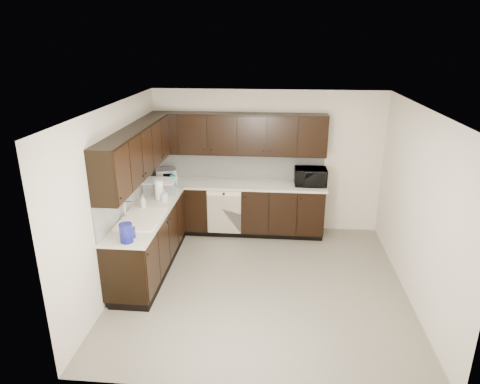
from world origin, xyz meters
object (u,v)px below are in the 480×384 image
at_px(toaster_oven, 166,175).
at_px(sink, 141,223).
at_px(storage_bin, 160,186).
at_px(microwave, 310,177).
at_px(blue_pitcher, 126,233).

bearing_deg(toaster_oven, sink, -105.08).
xyz_separation_m(sink, storage_bin, (-0.03, 1.12, 0.16)).
xyz_separation_m(sink, microwave, (2.43, 1.70, 0.21)).
relative_size(sink, storage_bin, 1.64).
height_order(microwave, storage_bin, microwave).
relative_size(toaster_oven, blue_pitcher, 1.42).
height_order(sink, microwave, microwave).
height_order(sink, storage_bin, sink).
bearing_deg(microwave, storage_bin, -168.34).
relative_size(storage_bin, blue_pitcher, 2.06).
distance_m(microwave, blue_pitcher, 3.38).
distance_m(sink, toaster_oven, 1.71).
relative_size(sink, blue_pitcher, 3.37).
relative_size(sink, toaster_oven, 2.37).
height_order(storage_bin, blue_pitcher, blue_pitcher).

